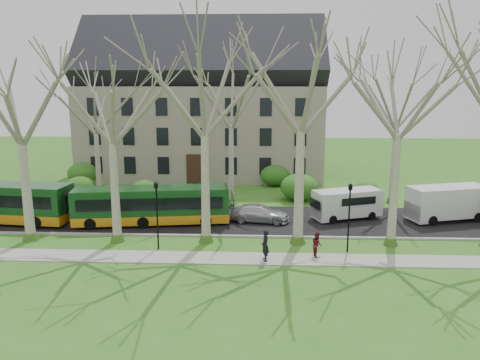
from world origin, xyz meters
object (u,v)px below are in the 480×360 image
(bus_follow, at_px, (152,205))
(pedestrian_a, at_px, (265,245))
(van_a, at_px, (347,205))
(van_b, at_px, (448,203))
(pedestrian_b, at_px, (317,244))
(sedan, at_px, (260,213))

(bus_follow, bearing_deg, pedestrian_a, -48.00)
(bus_follow, xyz_separation_m, van_a, (14.77, 1.87, -0.28))
(van_a, height_order, pedestrian_a, van_a)
(van_a, xyz_separation_m, van_b, (7.62, -0.02, 0.18))
(van_a, relative_size, pedestrian_a, 2.78)
(bus_follow, height_order, van_a, bus_follow)
(bus_follow, distance_m, van_a, 14.89)
(van_a, xyz_separation_m, pedestrian_a, (-6.39, -8.91, -0.20))
(van_b, bearing_deg, pedestrian_a, -163.05)
(van_a, height_order, pedestrian_b, van_a)
(van_b, xyz_separation_m, pedestrian_b, (-10.85, -8.05, -0.57))
(bus_follow, distance_m, van_b, 22.46)
(van_a, bearing_deg, pedestrian_a, -145.55)
(pedestrian_a, bearing_deg, bus_follow, -144.36)
(bus_follow, relative_size, van_b, 1.88)
(van_b, xyz_separation_m, pedestrian_a, (-14.01, -8.90, -0.38))
(sedan, xyz_separation_m, pedestrian_a, (0.33, -7.91, 0.29))
(pedestrian_a, bearing_deg, pedestrian_b, 90.72)
(sedan, xyz_separation_m, pedestrian_b, (3.49, -7.06, 0.10))
(van_a, bearing_deg, bus_follow, 167.31)
(bus_follow, bearing_deg, van_b, -3.21)
(bus_follow, bearing_deg, sedan, -1.79)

